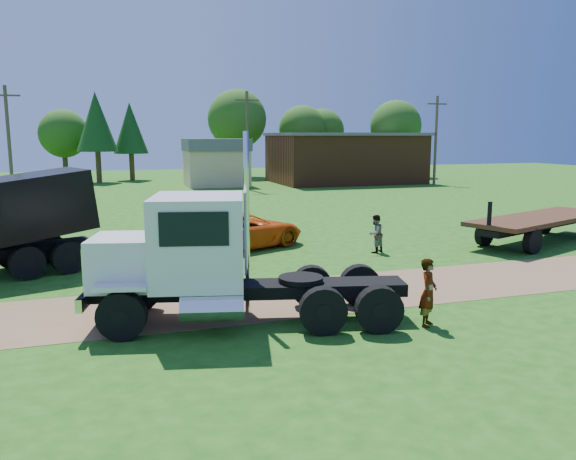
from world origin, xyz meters
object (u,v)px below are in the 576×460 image
object	(u,v)px
flatbed_trailer	(540,222)
spectator_a	(428,292)
white_semi_tractor	(203,259)
orange_pickup	(242,230)

from	to	relation	value
flatbed_trailer	spectator_a	world-z (taller)	flatbed_trailer
white_semi_tractor	orange_pickup	bearing A→B (deg)	84.11
white_semi_tractor	flatbed_trailer	world-z (taller)	white_semi_tractor
orange_pickup	spectator_a	bearing A→B (deg)	166.04
orange_pickup	flatbed_trailer	world-z (taller)	flatbed_trailer
white_semi_tractor	spectator_a	xyz separation A→B (m)	(5.58, -2.08, -0.83)
white_semi_tractor	flatbed_trailer	distance (m)	18.22
white_semi_tractor	spectator_a	bearing A→B (deg)	-7.14
white_semi_tractor	spectator_a	world-z (taller)	white_semi_tractor
orange_pickup	spectator_a	xyz separation A→B (m)	(2.24, -11.69, 0.10)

